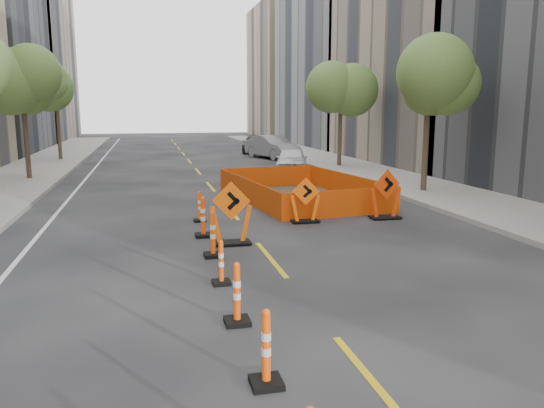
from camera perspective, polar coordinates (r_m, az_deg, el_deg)
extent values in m
plane|color=black|center=(8.95, 5.79, -12.87)|extent=(140.00, 140.00, 0.00)
cube|color=gray|center=(23.25, 17.24, 1.32)|extent=(4.00, 90.00, 0.15)
cube|color=gray|center=(65.28, -26.78, 14.92)|extent=(12.00, 20.00, 20.00)
cube|color=gray|center=(37.39, 19.36, 15.08)|extent=(12.00, 16.00, 14.00)
cube|color=gray|center=(52.27, 9.46, 17.28)|extent=(12.00, 18.00, 20.00)
cube|color=tan|center=(69.39, 3.40, 13.98)|extent=(12.00, 14.00, 16.00)
cylinder|color=#382B1E|center=(28.41, -24.85, 5.43)|extent=(0.24, 0.24, 3.15)
sphere|color=#3F672C|center=(28.36, -25.31, 11.42)|extent=(2.80, 2.80, 2.80)
cylinder|color=#382B1E|center=(38.24, -21.91, 6.65)|extent=(0.24, 0.24, 3.15)
sphere|color=#3F672C|center=(38.21, -22.22, 11.10)|extent=(2.80, 2.80, 2.80)
cylinder|color=#382B1E|center=(22.77, 16.14, 5.00)|extent=(0.24, 0.24, 3.15)
sphere|color=#3F672C|center=(22.71, 16.52, 12.49)|extent=(2.80, 2.80, 2.80)
cylinder|color=#382B1E|center=(31.84, 7.29, 6.71)|extent=(0.24, 0.24, 3.15)
sphere|color=#3F672C|center=(31.80, 7.41, 12.07)|extent=(2.80, 2.80, 2.80)
imported|color=silver|center=(29.18, 2.13, 4.77)|extent=(2.74, 4.48, 1.43)
imported|color=gray|center=(37.54, 0.03, 6.15)|extent=(3.24, 5.20, 1.62)
imported|color=black|center=(42.75, -1.87, 6.47)|extent=(2.90, 4.95, 1.35)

